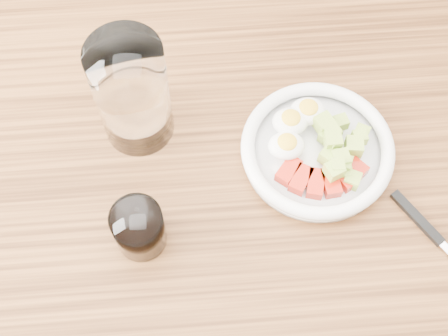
{
  "coord_description": "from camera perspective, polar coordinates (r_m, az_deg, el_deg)",
  "views": [
    {
      "loc": [
        -0.04,
        -0.33,
        1.51
      ],
      "look_at": [
        -0.01,
        0.01,
        0.8
      ],
      "focal_mm": 50.0,
      "sensor_mm": 36.0,
      "label": 1
    }
  ],
  "objects": [
    {
      "name": "water_glass",
      "position": [
        0.79,
        -8.4,
        6.79
      ],
      "size": [
        0.09,
        0.09,
        0.17
      ],
      "primitive_type": "cylinder",
      "color": "white",
      "rests_on": "dining_table"
    },
    {
      "name": "bowl",
      "position": [
        0.82,
        8.46,
        1.79
      ],
      "size": [
        0.2,
        0.2,
        0.05
      ],
      "color": "white",
      "rests_on": "dining_table"
    },
    {
      "name": "fork",
      "position": [
        0.82,
        18.39,
        -5.6
      ],
      "size": [
        0.11,
        0.16,
        0.01
      ],
      "color": "black",
      "rests_on": "dining_table"
    },
    {
      "name": "dining_table",
      "position": [
        0.9,
        0.68,
        -4.13
      ],
      "size": [
        1.5,
        0.9,
        0.77
      ],
      "color": "brown",
      "rests_on": "ground"
    },
    {
      "name": "coffee_glass",
      "position": [
        0.76,
        -7.78,
        -5.51
      ],
      "size": [
        0.06,
        0.06,
        0.07
      ],
      "color": "white",
      "rests_on": "dining_table"
    },
    {
      "name": "ground",
      "position": [
        1.55,
        0.41,
        -13.33
      ],
      "size": [
        4.0,
        4.0,
        0.0
      ],
      "primitive_type": "plane",
      "color": "brown",
      "rests_on": "ground"
    }
  ]
}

